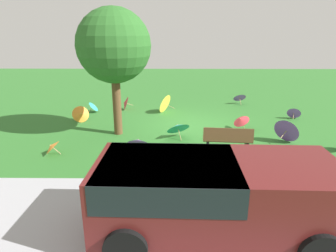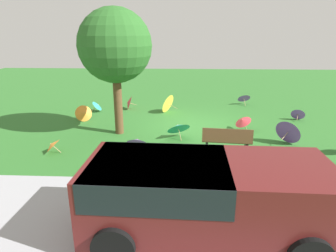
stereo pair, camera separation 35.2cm
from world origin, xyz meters
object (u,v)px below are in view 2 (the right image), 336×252
at_px(parasol_purple_2, 289,131).
at_px(parasol_red_0, 128,103).
at_px(parasol_teal_1, 178,127).
at_px(van_dark, 199,193).
at_px(shade_tree, 115,46).
at_px(parasol_purple_1, 298,114).
at_px(parasol_purple_0, 137,141).
at_px(parasol_yellow_2, 167,103).
at_px(parasol_teal_0, 98,105).
at_px(parasol_orange_1, 84,113).
at_px(parasol_orange_2, 52,145).
at_px(park_bench, 227,141).
at_px(parasol_red_1, 243,121).
at_px(parasol_purple_5, 244,98).

bearing_deg(parasol_purple_2, parasol_red_0, -34.56).
xyz_separation_m(parasol_purple_2, parasol_teal_1, (3.96, -0.36, -0.02)).
relative_size(van_dark, shade_tree, 0.99).
relative_size(van_dark, parasol_purple_1, 6.44).
bearing_deg(parasol_purple_2, parasol_purple_0, 10.66).
relative_size(parasol_purple_2, parasol_yellow_2, 0.95).
bearing_deg(parasol_purple_0, van_dark, 113.82).
xyz_separation_m(parasol_teal_0, parasol_teal_1, (-4.07, 3.61, 0.11)).
height_order(van_dark, parasol_orange_1, van_dark).
bearing_deg(parasol_teal_1, parasol_purple_0, 45.24).
bearing_deg(parasol_purple_0, parasol_yellow_2, -98.34).
bearing_deg(shade_tree, parasol_teal_0, -61.09).
xyz_separation_m(parasol_purple_0, parasol_orange_2, (2.79, 0.28, -0.07)).
xyz_separation_m(park_bench, parasol_orange_1, (5.86, -3.44, -0.10)).
distance_m(parasol_purple_0, parasol_yellow_2, 5.07).
distance_m(parasol_red_0, parasol_orange_2, 6.00).
xyz_separation_m(parasol_red_0, parasol_red_1, (-5.21, 3.16, 0.06)).
bearing_deg(parasol_orange_2, parasol_teal_0, -90.70).
bearing_deg(parasol_purple_0, parasol_purple_5, -125.47).
xyz_separation_m(parasol_teal_0, parasol_red_0, (-1.45, -0.56, 0.03)).
distance_m(parasol_purple_1, parasol_teal_1, 6.03).
height_order(parasol_purple_2, parasol_red_1, parasol_purple_2).
bearing_deg(parasol_purple_0, parasol_red_1, -149.04).
bearing_deg(parasol_red_0, van_dark, 107.73).
distance_m(parasol_teal_0, parasol_purple_5, 7.83).
relative_size(van_dark, parasol_purple_0, 6.34).
bearing_deg(van_dark, parasol_yellow_2, -83.26).
bearing_deg(parasol_teal_1, parasol_purple_5, -122.76).
height_order(parasol_teal_0, parasol_teal_1, parasol_teal_1).
relative_size(park_bench, parasol_orange_2, 2.66).
distance_m(van_dark, parasol_orange_1, 8.85).
xyz_separation_m(van_dark, park_bench, (-1.14, -4.03, -0.45)).
bearing_deg(parasol_orange_1, parasol_yellow_2, -155.70).
relative_size(parasol_purple_2, parasol_red_0, 1.33).
height_order(parasol_red_0, parasol_purple_5, parasol_red_0).
height_order(parasol_orange_1, parasol_orange_2, parasol_orange_1).
relative_size(parasol_purple_2, parasol_orange_2, 1.61).
distance_m(parasol_purple_2, parasol_red_1, 1.93).
height_order(van_dark, shade_tree, shade_tree).
bearing_deg(shade_tree, parasol_purple_0, 118.36).
relative_size(parasol_teal_0, parasol_purple_2, 0.59).
bearing_deg(parasol_red_1, parasol_orange_1, -8.32).
distance_m(parasol_purple_2, parasol_orange_2, 8.20).
bearing_deg(parasol_purple_5, parasol_orange_1, 24.07).
bearing_deg(parasol_purple_5, parasol_purple_2, 94.23).
bearing_deg(parasol_purple_2, parasol_yellow_2, -41.26).
distance_m(parasol_red_1, parasol_orange_2, 7.23).
relative_size(parasol_purple_0, parasol_purple_1, 1.02).
relative_size(shade_tree, parasol_teal_1, 4.27).
distance_m(van_dark, parasol_teal_1, 5.50).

